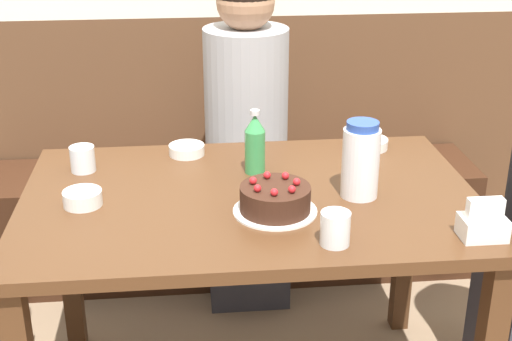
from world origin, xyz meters
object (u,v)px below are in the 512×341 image
object	(u,v)px
glass_water_tall	(83,159)
soju_bottle	(255,143)
bowl_soup_white	(368,143)
birthday_cake	(275,199)
bowl_rice_small	(83,198)
person_pale_blue_shirt	(246,151)
napkin_holder	(483,224)
bowl_side_dish	(187,150)
water_pitcher	(361,160)
glass_tumbler_short	(335,228)
bench_seat	(232,220)

from	to	relation	value
glass_water_tall	soju_bottle	bearing A→B (deg)	-6.90
soju_bottle	bowl_soup_white	bearing A→B (deg)	22.74
birthday_cake	bowl_soup_white	bearing A→B (deg)	50.38
bowl_rice_small	person_pale_blue_shirt	size ratio (longest dim) A/B	0.08
napkin_holder	glass_water_tall	xyz separation A→B (m)	(-1.02, 0.52, 0.00)
bowl_side_dish	glass_water_tall	xyz separation A→B (m)	(-0.31, -0.10, 0.02)
glass_water_tall	person_pale_blue_shirt	bearing A→B (deg)	40.43
birthday_cake	glass_water_tall	xyz separation A→B (m)	(-0.54, 0.33, 0.00)
water_pitcher	person_pale_blue_shirt	world-z (taller)	person_pale_blue_shirt
water_pitcher	napkin_holder	distance (m)	0.37
bowl_soup_white	glass_tumbler_short	bearing A→B (deg)	-110.97
glass_tumbler_short	napkin_holder	bearing A→B (deg)	-0.68
glass_water_tall	bowl_soup_white	bearing A→B (deg)	6.35
water_pitcher	bowl_rice_small	world-z (taller)	water_pitcher
water_pitcher	soju_bottle	world-z (taller)	water_pitcher
bowl_side_dish	glass_tumbler_short	world-z (taller)	glass_tumbler_short
person_pale_blue_shirt	glass_water_tall	bearing A→B (deg)	-49.57
soju_bottle	glass_water_tall	world-z (taller)	soju_bottle
glass_water_tall	napkin_holder	bearing A→B (deg)	-27.11
glass_water_tall	glass_tumbler_short	world-z (taller)	glass_tumbler_short
bowl_rice_small	person_pale_blue_shirt	bearing A→B (deg)	53.98
napkin_holder	glass_tumbler_short	size ratio (longest dim) A/B	1.31
bowl_rice_small	napkin_holder	bearing A→B (deg)	-15.92
birthday_cake	glass_water_tall	size ratio (longest dim) A/B	2.89
bench_seat	soju_bottle	size ratio (longest dim) A/B	10.17
water_pitcher	soju_bottle	distance (m)	0.33
person_pale_blue_shirt	water_pitcher	bearing A→B (deg)	19.53
napkin_holder	bowl_side_dish	bearing A→B (deg)	138.82
napkin_holder	bowl_side_dish	distance (m)	0.95
napkin_holder	glass_water_tall	distance (m)	1.15
glass_water_tall	person_pale_blue_shirt	world-z (taller)	person_pale_blue_shirt
birthday_cake	bowl_rice_small	size ratio (longest dim) A/B	2.13
glass_tumbler_short	person_pale_blue_shirt	xyz separation A→B (m)	(-0.13, 0.97, -0.17)
bench_seat	glass_tumbler_short	xyz separation A→B (m)	(0.18, -1.13, 0.54)
glass_tumbler_short	bowl_soup_white	bearing A→B (deg)	69.03
bench_seat	glass_water_tall	size ratio (longest dim) A/B	25.71
bench_seat	soju_bottle	xyz separation A→B (m)	(0.03, -0.67, 0.59)
napkin_holder	glass_tumbler_short	distance (m)	0.37
napkin_holder	birthday_cake	bearing A→B (deg)	158.68
glass_water_tall	bowl_side_dish	bearing A→B (deg)	18.02
napkin_holder	person_pale_blue_shirt	distance (m)	1.10
bowl_side_dish	person_pale_blue_shirt	size ratio (longest dim) A/B	0.09
birthday_cake	napkin_holder	bearing A→B (deg)	-21.32
bowl_soup_white	glass_water_tall	world-z (taller)	glass_water_tall
soju_bottle	bowl_side_dish	world-z (taller)	soju_bottle
bowl_soup_white	napkin_holder	bearing A→B (deg)	-78.35
soju_bottle	napkin_holder	distance (m)	0.69
bench_seat	napkin_holder	bearing A→B (deg)	-64.47
soju_bottle	person_pale_blue_shirt	world-z (taller)	person_pale_blue_shirt
napkin_holder	glass_water_tall	bearing A→B (deg)	152.89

